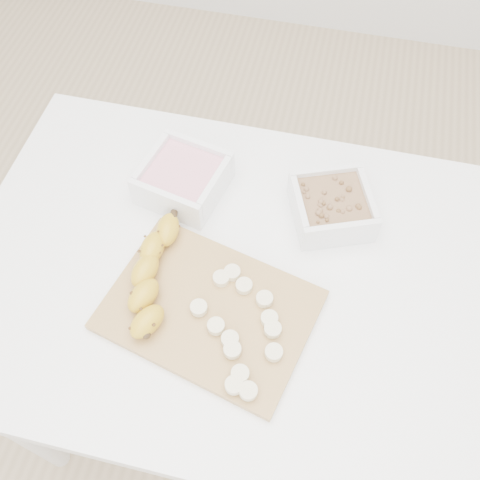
% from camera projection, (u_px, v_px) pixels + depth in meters
% --- Properties ---
extents(ground, '(3.50, 3.50, 0.00)m').
position_uv_depth(ground, '(238.00, 392.00, 1.59)').
color(ground, '#C6AD89').
rests_on(ground, ground).
extents(table, '(1.00, 0.70, 0.75)m').
position_uv_depth(table, '(237.00, 295.00, 1.04)').
color(table, white).
rests_on(table, ground).
extents(bowl_yogurt, '(0.18, 0.18, 0.07)m').
position_uv_depth(bowl_yogurt, '(183.00, 178.00, 1.02)').
color(bowl_yogurt, white).
rests_on(bowl_yogurt, table).
extents(bowl_granola, '(0.18, 0.18, 0.06)m').
position_uv_depth(bowl_granola, '(332.00, 206.00, 0.99)').
color(bowl_granola, white).
rests_on(bowl_granola, table).
extents(cutting_board, '(0.39, 0.32, 0.01)m').
position_uv_depth(cutting_board, '(209.00, 310.00, 0.91)').
color(cutting_board, '#AB804A').
rests_on(cutting_board, table).
extents(banana, '(0.08, 0.24, 0.04)m').
position_uv_depth(banana, '(153.00, 276.00, 0.91)').
color(banana, gold).
rests_on(banana, cutting_board).
extents(banana_slices, '(0.17, 0.23, 0.02)m').
position_uv_depth(banana_slices, '(241.00, 328.00, 0.87)').
color(banana_slices, beige).
rests_on(banana_slices, cutting_board).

